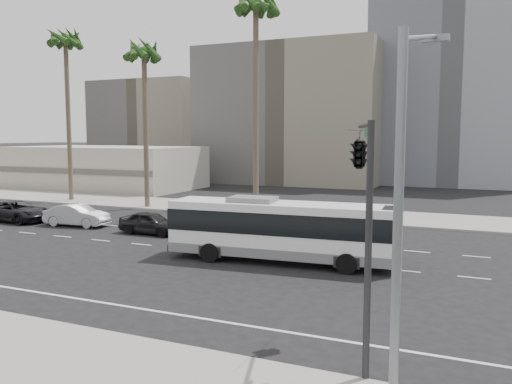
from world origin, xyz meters
The scene contains 16 objects.
ground centered at (0.00, 0.00, 0.00)m, with size 700.00×700.00×0.00m, color black.
sidewalk_north centered at (0.00, 15.50, 0.07)m, with size 120.00×7.00×0.15m, color gray.
commercial_low centered at (-30.00, 25.99, 2.50)m, with size 22.00×12.16×5.00m.
midrise_beige_west centered at (-12.00, 45.00, 9.00)m, with size 24.00×18.00×18.00m, color #615D57.
midrise_gray_center centered at (8.00, 52.00, 13.00)m, with size 20.00×20.00×26.00m, color slate.
midrise_beige_far centered at (-38.00, 50.00, 7.50)m, with size 18.00×16.00×15.00m, color #615D57.
civic_tower centered at (-2.00, 250.00, 38.83)m, with size 42.00×42.00×129.00m.
city_bus centered at (2.93, -0.68, 1.71)m, with size 11.46×3.36×3.25m.
car_a centered at (-7.45, 3.04, 0.73)m, with size 4.28×1.72×1.46m, color black.
car_b centered at (-13.95, 3.44, 0.76)m, with size 4.64×1.62×1.53m, color #A0A1A3.
car_c centered at (-19.45, 3.15, 0.77)m, with size 5.51×2.54×1.53m, color black.
streetlight_corner centered at (10.61, -12.84, 5.13)m, with size 0.74×4.27×9.11m.
traffic_signal centered at (8.74, -8.92, 5.61)m, with size 3.12×4.29×6.73m.
palm_near centered at (-4.57, 13.38, 16.02)m, with size 5.26×5.26×17.69m.
palm_mid centered at (-14.84, 13.07, 13.05)m, with size 4.69×4.69×14.51m.
palm_far centered at (-24.52, 14.23, 15.00)m, with size 4.80×4.80×16.51m.
Camera 1 is at (12.30, -24.95, 6.35)m, focal length 36.92 mm.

